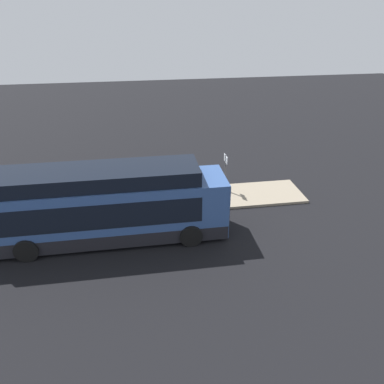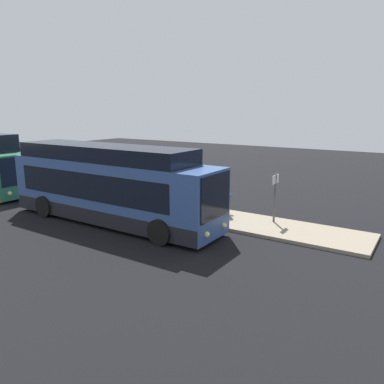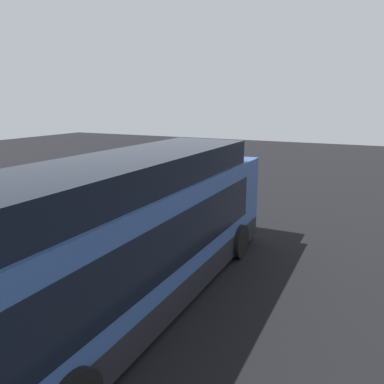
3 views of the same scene
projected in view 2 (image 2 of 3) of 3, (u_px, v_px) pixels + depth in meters
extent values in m
plane|color=black|center=(136.00, 225.00, 17.83)|extent=(80.00, 80.00, 0.00)
cube|color=gray|center=(173.00, 210.00, 20.30)|extent=(20.00, 2.90, 0.15)
cube|color=#33518C|center=(111.00, 190.00, 18.05)|extent=(11.52, 2.55, 2.84)
cube|color=black|center=(113.00, 211.00, 18.28)|extent=(11.46, 2.57, 0.70)
cube|color=black|center=(107.00, 182.00, 18.13)|extent=(9.45, 2.58, 1.25)
cube|color=black|center=(216.00, 196.00, 14.86)|extent=(0.06, 2.24, 1.82)
sphere|color=#F9E58C|center=(224.00, 225.00, 15.72)|extent=(0.24, 0.24, 0.24)
sphere|color=#F9E58C|center=(207.00, 234.00, 14.58)|extent=(0.24, 0.24, 0.24)
cylinder|color=black|center=(194.00, 217.00, 17.22)|extent=(1.09, 0.30, 1.09)
cylinder|color=black|center=(160.00, 232.00, 15.14)|extent=(1.09, 0.30, 1.09)
cylinder|color=black|center=(83.00, 197.00, 21.23)|extent=(1.09, 0.30, 1.09)
cylinder|color=black|center=(44.00, 206.00, 19.15)|extent=(1.09, 0.30, 1.09)
cube|color=black|center=(103.00, 153.00, 17.91)|extent=(9.79, 2.34, 0.71)
cube|color=black|center=(18.00, 171.00, 22.07)|extent=(0.06, 2.19, 1.68)
sphere|color=#F9E58C|center=(31.00, 189.00, 22.89)|extent=(0.24, 0.24, 0.24)
sphere|color=#F9E58C|center=(10.00, 193.00, 21.77)|extent=(0.24, 0.24, 0.24)
cylinder|color=black|center=(20.00, 186.00, 24.45)|extent=(0.98, 0.30, 0.98)
cylinder|color=silver|center=(154.00, 201.00, 20.52)|extent=(0.40, 0.40, 0.71)
cylinder|color=#262628|center=(153.00, 189.00, 20.37)|extent=(0.58, 0.58, 0.62)
sphere|color=#9E7051|center=(153.00, 181.00, 20.28)|extent=(0.23, 0.23, 0.23)
cube|color=beige|center=(148.00, 194.00, 20.40)|extent=(0.29, 0.30, 0.24)
cylinder|color=gray|center=(226.00, 206.00, 19.20)|extent=(0.23, 0.23, 0.82)
cylinder|color=#262628|center=(226.00, 191.00, 19.04)|extent=(0.32, 0.32, 0.71)
sphere|color=tan|center=(226.00, 182.00, 18.93)|extent=(0.27, 0.27, 0.27)
cube|color=#334C7F|center=(228.00, 196.00, 19.32)|extent=(0.28, 0.14, 0.24)
cube|color=beige|center=(225.00, 210.00, 18.70)|extent=(0.39, 0.23, 0.67)
cylinder|color=black|center=(225.00, 201.00, 18.61)|extent=(0.02, 0.02, 0.24)
cylinder|color=#4C4C51|center=(275.00, 198.00, 17.63)|extent=(0.10, 0.10, 2.32)
cube|color=silver|center=(276.00, 179.00, 17.44)|extent=(0.04, 0.74, 0.41)
cylinder|color=#593319|center=(123.00, 198.00, 21.25)|extent=(0.44, 0.44, 0.65)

